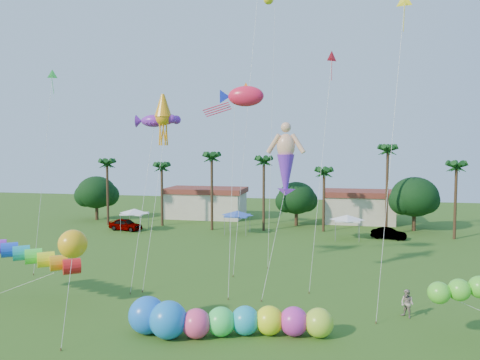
% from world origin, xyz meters
% --- Properties ---
extents(tree_line, '(69.46, 8.91, 11.00)m').
position_xyz_m(tree_line, '(3.57, 44.00, 4.28)').
color(tree_line, '#3A2819').
rests_on(tree_line, ground).
extents(buildings_row, '(35.00, 7.00, 4.00)m').
position_xyz_m(buildings_row, '(-3.09, 50.00, 2.00)').
color(buildings_row, beige).
rests_on(buildings_row, ground).
extents(tent_row, '(31.00, 4.00, 0.60)m').
position_xyz_m(tent_row, '(-6.00, 36.33, 2.75)').
color(tent_row, white).
rests_on(tent_row, ground).
extents(car_a, '(5.04, 2.89, 1.62)m').
position_xyz_m(car_a, '(-21.47, 36.30, 0.81)').
color(car_a, '#4C4C54').
rests_on(car_a, ground).
extents(car_b, '(4.40, 2.42, 1.38)m').
position_xyz_m(car_b, '(13.05, 37.36, 0.69)').
color(car_b, '#4C4C54').
rests_on(car_b, ground).
extents(spectator_b, '(1.16, 1.14, 1.88)m').
position_xyz_m(spectator_b, '(11.42, 9.70, 0.94)').
color(spectator_b, gray).
rests_on(spectator_b, ground).
extents(caterpillar_inflatable, '(10.96, 4.24, 2.24)m').
position_xyz_m(caterpillar_inflatable, '(0.87, 4.29, 0.94)').
color(caterpillar_inflatable, '#FF437E').
rests_on(caterpillar_inflatable, ground).
extents(blue_ball, '(2.27, 2.27, 2.27)m').
position_xyz_m(blue_ball, '(-4.44, 3.68, 1.13)').
color(blue_ball, blue).
rests_on(blue_ball, ground).
extents(rainbow_tube, '(9.34, 4.69, 3.53)m').
position_xyz_m(rainbow_tube, '(-13.50, 6.90, 2.96)').
color(rainbow_tube, red).
rests_on(rainbow_tube, ground).
extents(green_worm, '(10.30, 3.95, 3.69)m').
position_xyz_m(green_worm, '(12.60, 5.90, 2.93)').
color(green_worm, '#53D42F').
rests_on(green_worm, ground).
extents(orange_ball_kite, '(2.01, 2.37, 6.58)m').
position_xyz_m(orange_ball_kite, '(-8.10, 1.71, 5.75)').
color(orange_ball_kite, '#F4AF13').
rests_on(orange_ball_kite, ground).
extents(merman_kite, '(2.86, 6.20, 12.83)m').
position_xyz_m(merman_kite, '(2.60, 15.85, 9.96)').
color(merman_kite, '#EEAE87').
rests_on(merman_kite, ground).
extents(fish_kite, '(4.81, 7.12, 16.54)m').
position_xyz_m(fish_kite, '(-0.85, 16.42, 15.58)').
color(fish_kite, '#F11A3F').
rests_on(fish_kite, ground).
extents(squid_kite, '(1.88, 4.49, 15.81)m').
position_xyz_m(squid_kite, '(-7.52, 14.65, 13.76)').
color(squid_kite, orange).
rests_on(squid_kite, ground).
extents(lobster_kite, '(3.96, 6.08, 14.32)m').
position_xyz_m(lobster_kite, '(-8.64, 15.38, 13.55)').
color(lobster_kite, purple).
rests_on(lobster_kite, ground).
extents(delta_kite_red, '(1.99, 4.30, 19.24)m').
position_xyz_m(delta_kite_red, '(6.14, 17.25, 18.28)').
color(delta_kite_red, red).
rests_on(delta_kite_red, ground).
extents(delta_kite_yellow, '(2.53, 4.93, 22.14)m').
position_xyz_m(delta_kite_yellow, '(11.14, 12.71, 21.13)').
color(delta_kite_yellow, yellow).
rests_on(delta_kite_yellow, ground).
extents(delta_kite_green, '(0.99, 3.77, 18.53)m').
position_xyz_m(delta_kite_green, '(-19.29, 17.00, 17.55)').
color(delta_kite_green, '#33DC49').
rests_on(delta_kite_green, ground).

